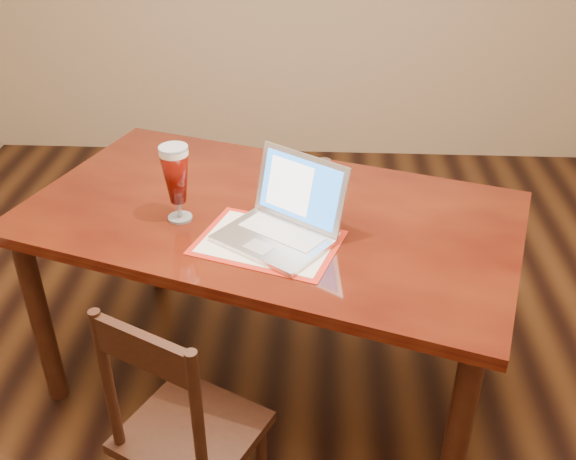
{
  "coord_description": "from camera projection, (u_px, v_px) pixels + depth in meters",
  "views": [
    {
      "loc": [
        0.16,
        -1.9,
        2.01
      ],
      "look_at": [
        0.06,
        0.04,
        0.82
      ],
      "focal_mm": 40.0,
      "sensor_mm": 36.0,
      "label": 1
    }
  ],
  "objects": [
    {
      "name": "ground",
      "position": [
        273.0,
        401.0,
        2.68
      ],
      "size": [
        5.0,
        5.0,
        0.0
      ],
      "primitive_type": "plane",
      "color": "black",
      "rests_on": "ground"
    },
    {
      "name": "dining_table",
      "position": [
        268.0,
        233.0,
        2.4
      ],
      "size": [
        2.01,
        1.51,
        1.12
      ],
      "rotation": [
        0.0,
        0.0,
        -0.32
      ],
      "color": "#4F1A0A",
      "rests_on": "ground"
    },
    {
      "name": "dining_chair",
      "position": [
        185.0,
        432.0,
        1.99
      ],
      "size": [
        0.52,
        0.52,
        0.94
      ],
      "rotation": [
        0.0,
        0.0,
        -0.47
      ],
      "color": "black",
      "rests_on": "ground"
    }
  ]
}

